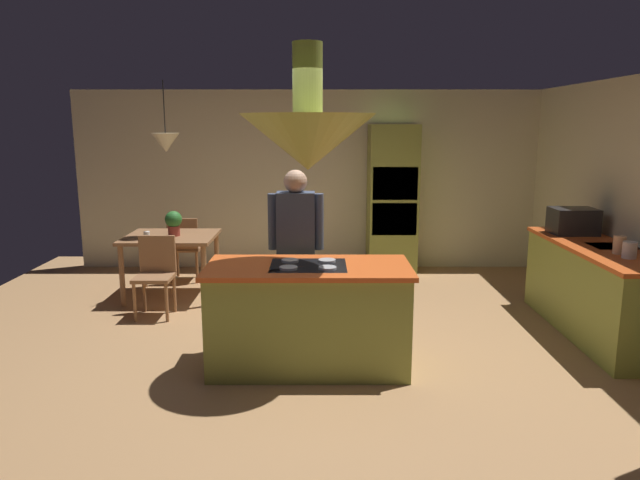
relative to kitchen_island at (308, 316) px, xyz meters
The scene contains 16 objects.
ground 0.50m from the kitchen_island, 90.00° to the left, with size 8.16×8.16×0.00m, color #AD7F51.
wall_back 3.74m from the kitchen_island, 90.00° to the left, with size 6.80×0.10×2.55m, color beige.
kitchen_island is the anchor object (origin of this frame).
counter_run_right 2.95m from the kitchen_island, 15.71° to the left, with size 0.73×2.18×0.90m.
oven_tower 3.47m from the kitchen_island, 71.26° to the left, with size 0.66×0.62×2.07m.
dining_table 2.71m from the kitchen_island, 128.99° to the left, with size 1.07×0.95×0.76m.
person_at_island 0.85m from the kitchen_island, 100.86° to the left, with size 0.53×0.22×1.65m.
range_hood 1.50m from the kitchen_island, ahead, with size 1.10×1.10×1.00m.
pendant_light_over_table 3.05m from the kitchen_island, 128.99° to the left, with size 0.32×0.32×0.82m.
chair_facing_island 2.21m from the kitchen_island, 140.43° to the left, with size 0.40×0.40×0.87m.
chair_by_back_wall 3.27m from the kitchen_island, 121.31° to the left, with size 0.40×0.40×0.87m.
potted_plant_on_table 2.69m from the kitchen_island, 128.53° to the left, with size 0.20×0.20×0.30m.
cup_on_table 2.69m from the kitchen_island, 135.78° to the left, with size 0.07×0.07×0.09m, color white.
canister_flour 2.90m from the kitchen_island, ahead, with size 0.12×0.12×0.15m, color silver.
canister_sugar 2.92m from the kitchen_island, ahead, with size 0.11×0.11×0.17m, color #E0B78C.
microwave_on_counter 3.24m from the kitchen_island, 26.92° to the left, with size 0.46×0.36×0.28m, color #232326.
Camera 1 is at (0.10, -4.95, 2.06)m, focal length 32.58 mm.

